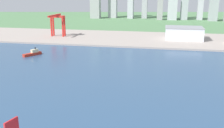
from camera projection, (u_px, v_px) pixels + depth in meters
ground_plane at (116, 75)px, 236.97m from camera, size 2400.00×2400.00×0.00m
water_bay at (100, 101)px, 180.30m from camera, size 840.00×360.00×0.15m
industrial_pier at (138, 39)px, 416.06m from camera, size 840.00×140.00×2.50m
tugboat_small at (33, 53)px, 309.77m from camera, size 15.84×22.51×9.40m
port_crane_red at (57, 20)px, 423.16m from camera, size 22.23×46.23×36.33m
warehouse_main at (184, 33)px, 400.69m from camera, size 56.65×40.50×19.17m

